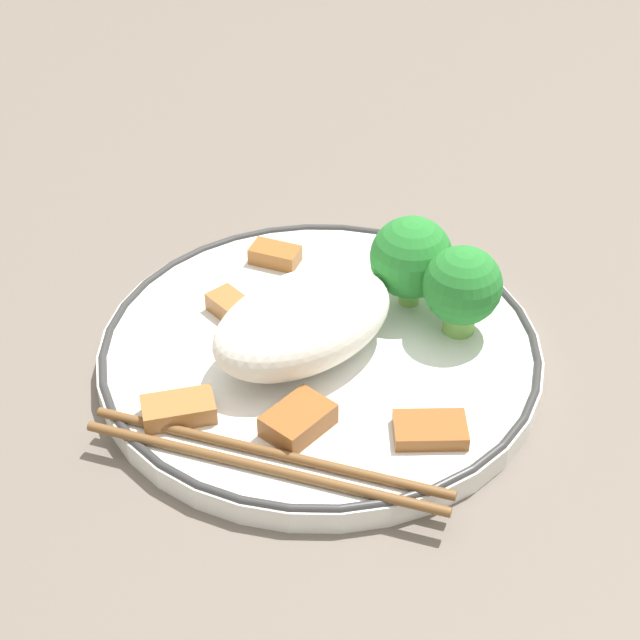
# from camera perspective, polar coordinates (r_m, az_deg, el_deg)

# --- Properties ---
(ground_plane) EXTENTS (3.00, 3.00, 0.00)m
(ground_plane) POSITION_cam_1_polar(r_m,az_deg,el_deg) (0.65, -0.00, -2.40)
(ground_plane) COLOR #665B51
(plate) EXTENTS (0.27, 0.27, 0.02)m
(plate) POSITION_cam_1_polar(r_m,az_deg,el_deg) (0.64, -0.00, -1.78)
(plate) COLOR white
(plate) RESTS_ON ground_plane
(rice_mound) EXTENTS (0.12, 0.07, 0.05)m
(rice_mound) POSITION_cam_1_polar(r_m,az_deg,el_deg) (0.62, -0.85, -0.17)
(rice_mound) COLOR white
(rice_mound) RESTS_ON plate
(broccoli_back_left) EXTENTS (0.05, 0.05, 0.06)m
(broccoli_back_left) POSITION_cam_1_polar(r_m,az_deg,el_deg) (0.64, 7.60, 1.75)
(broccoli_back_left) COLOR #72AD4C
(broccoli_back_left) RESTS_ON plate
(broccoli_back_center) EXTENTS (0.05, 0.05, 0.06)m
(broccoli_back_center) POSITION_cam_1_polar(r_m,az_deg,el_deg) (0.66, 4.83, 3.36)
(broccoli_back_center) COLOR #72AD4C
(broccoli_back_center) RESTS_ON plate
(meat_near_front) EXTENTS (0.05, 0.04, 0.01)m
(meat_near_front) POSITION_cam_1_polar(r_m,az_deg,el_deg) (0.59, -7.37, -4.95)
(meat_near_front) COLOR #9E6633
(meat_near_front) RESTS_ON plate
(meat_near_left) EXTENTS (0.03, 0.04, 0.01)m
(meat_near_left) POSITION_cam_1_polar(r_m,az_deg,el_deg) (0.70, -2.41, 3.49)
(meat_near_left) COLOR #995B28
(meat_near_left) RESTS_ON plate
(meat_near_right) EXTENTS (0.02, 0.03, 0.01)m
(meat_near_right) POSITION_cam_1_polar(r_m,az_deg,el_deg) (0.66, -4.69, 0.65)
(meat_near_right) COLOR #9E6633
(meat_near_right) RESTS_ON plate
(meat_near_back) EXTENTS (0.05, 0.04, 0.01)m
(meat_near_back) POSITION_cam_1_polar(r_m,az_deg,el_deg) (0.58, 5.93, -5.83)
(meat_near_back) COLOR brown
(meat_near_back) RESTS_ON plate
(meat_on_rice_edge) EXTENTS (0.04, 0.03, 0.01)m
(meat_on_rice_edge) POSITION_cam_1_polar(r_m,az_deg,el_deg) (0.58, -1.17, -5.37)
(meat_on_rice_edge) COLOR brown
(meat_on_rice_edge) RESTS_ON plate
(chopsticks) EXTENTS (0.13, 0.18, 0.01)m
(chopsticks) POSITION_cam_1_polar(r_m,az_deg,el_deg) (0.57, -2.89, -7.46)
(chopsticks) COLOR brown
(chopsticks) RESTS_ON plate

